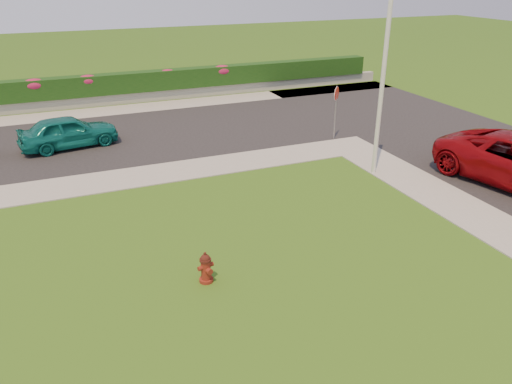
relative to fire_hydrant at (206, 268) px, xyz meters
name	(u,v)px	position (x,y,z in m)	size (l,w,h in m)	color
ground	(302,299)	(1.86, -1.54, -0.39)	(120.00, 120.00, 0.00)	black
street_far	(52,146)	(-3.14, 12.46, -0.37)	(26.00, 8.00, 0.04)	black
sidewalk_far	(27,193)	(-4.14, 7.46, -0.37)	(24.00, 2.00, 0.04)	gray
curb_corner	(350,146)	(8.86, 7.46, -0.37)	(2.00, 2.00, 0.04)	gray
sidewalk_beyond	(126,109)	(0.86, 17.46, -0.37)	(34.00, 2.00, 0.04)	gray
retaining_wall	(121,98)	(0.86, 18.96, -0.09)	(34.00, 0.40, 0.60)	gray
hedge	(120,83)	(0.86, 19.06, 0.76)	(32.00, 0.90, 1.10)	black
fire_hydrant	(206,268)	(0.00, 0.00, 0.00)	(0.43, 0.41, 0.82)	#59150D
sedan_teal	(68,132)	(-2.40, 11.93, 0.34)	(1.63, 4.06, 1.38)	#0C615C
utility_pole	(382,85)	(7.97, 4.41, 2.97)	(0.16, 0.16, 6.71)	silver
stop_sign	(336,100)	(8.70, 8.56, 1.41)	(0.50, 0.46, 2.43)	slate
flower_clump_c	(34,85)	(-3.59, 18.96, 1.05)	(1.29, 0.83, 0.65)	#BD2057
flower_clump_d	(88,80)	(-0.84, 18.96, 1.07)	(1.21, 0.78, 0.60)	#BD2057
flower_clump_e	(168,74)	(3.62, 18.96, 1.10)	(1.04, 0.67, 0.52)	#BD2057
flower_clump_f	(222,70)	(6.97, 18.96, 1.06)	(1.28, 0.82, 0.64)	#BD2057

